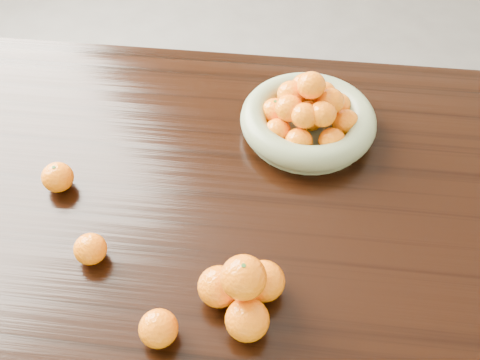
# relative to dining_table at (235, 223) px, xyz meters

# --- Properties ---
(ground) EXTENTS (5.00, 5.00, 0.00)m
(ground) POSITION_rel_dining_table_xyz_m (0.00, 0.00, -0.66)
(ground) COLOR #585553
(ground) RESTS_ON ground
(dining_table) EXTENTS (2.00, 1.00, 0.75)m
(dining_table) POSITION_rel_dining_table_xyz_m (0.00, 0.00, 0.00)
(dining_table) COLOR black
(dining_table) RESTS_ON ground
(fruit_bowl) EXTENTS (0.31, 0.31, 0.16)m
(fruit_bowl) POSITION_rel_dining_table_xyz_m (0.14, 0.22, 0.13)
(fruit_bowl) COLOR #747D5C
(fruit_bowl) RESTS_ON dining_table
(orange_pyramid) EXTENTS (0.15, 0.15, 0.13)m
(orange_pyramid) POSITION_rel_dining_table_xyz_m (0.05, -0.24, 0.14)
(orange_pyramid) COLOR orange
(orange_pyramid) RESTS_ON dining_table
(loose_orange_0) EXTENTS (0.07, 0.07, 0.06)m
(loose_orange_0) POSITION_rel_dining_table_xyz_m (-0.37, -0.01, 0.12)
(loose_orange_0) COLOR orange
(loose_orange_0) RESTS_ON dining_table
(loose_orange_1) EXTENTS (0.06, 0.06, 0.06)m
(loose_orange_1) POSITION_rel_dining_table_xyz_m (-0.25, -0.18, 0.12)
(loose_orange_1) COLOR orange
(loose_orange_1) RESTS_ON dining_table
(loose_orange_2) EXTENTS (0.07, 0.07, 0.06)m
(loose_orange_2) POSITION_rel_dining_table_xyz_m (-0.09, -0.32, 0.12)
(loose_orange_2) COLOR orange
(loose_orange_2) RESTS_ON dining_table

